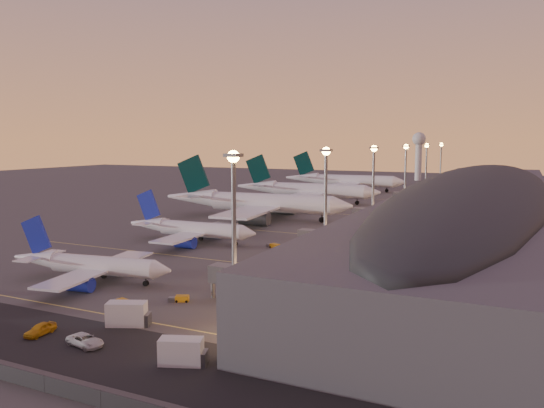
{
  "coord_description": "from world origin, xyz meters",
  "views": [
    {
      "loc": [
        73.85,
        -106.98,
        27.41
      ],
      "look_at": [
        2.0,
        45.0,
        7.0
      ],
      "focal_mm": 35.0,
      "sensor_mm": 36.0,
      "label": 1
    }
  ],
  "objects_px": {
    "airliner_wide_near": "(255,203)",
    "catering_truck_b": "(184,352)",
    "baggage_tug_b": "(180,299)",
    "service_van_e": "(85,340)",
    "airliner_wide_far": "(344,181)",
    "radar_tower": "(419,148)",
    "service_van_d": "(40,329)",
    "baggage_tug_a": "(121,302)",
    "baggage_tug_d": "(279,256)",
    "airliner_wide_mid": "(306,190)",
    "airliner_narrow_south": "(90,265)",
    "catering_truck_a": "(129,315)",
    "airliner_narrow_north": "(191,229)",
    "baggage_tug_c": "(273,246)"
  },
  "relations": [
    {
      "from": "airliner_wide_near",
      "to": "catering_truck_b",
      "type": "height_order",
      "value": "airliner_wide_near"
    },
    {
      "from": "baggage_tug_b",
      "to": "service_van_e",
      "type": "height_order",
      "value": "service_van_e"
    },
    {
      "from": "airliner_wide_far",
      "to": "service_van_e",
      "type": "distance_m",
      "value": 226.64
    },
    {
      "from": "radar_tower",
      "to": "service_van_d",
      "type": "bearing_deg",
      "value": -89.38
    },
    {
      "from": "catering_truck_b",
      "to": "service_van_d",
      "type": "bearing_deg",
      "value": 160.0
    },
    {
      "from": "baggage_tug_a",
      "to": "service_van_d",
      "type": "xyz_separation_m",
      "value": [
        -0.87,
        -15.75,
        0.38
      ]
    },
    {
      "from": "baggage_tug_d",
      "to": "service_van_e",
      "type": "distance_m",
      "value": 59.88
    },
    {
      "from": "airliner_wide_near",
      "to": "airliner_wide_mid",
      "type": "relative_size",
      "value": 1.06
    },
    {
      "from": "airliner_wide_mid",
      "to": "service_van_e",
      "type": "relative_size",
      "value": 11.64
    },
    {
      "from": "airliner_wide_mid",
      "to": "baggage_tug_a",
      "type": "height_order",
      "value": "airliner_wide_mid"
    },
    {
      "from": "airliner_narrow_south",
      "to": "baggage_tug_a",
      "type": "relative_size",
      "value": 10.01
    },
    {
      "from": "baggage_tug_a",
      "to": "baggage_tug_d",
      "type": "relative_size",
      "value": 0.97
    },
    {
      "from": "airliner_wide_near",
      "to": "baggage_tug_b",
      "type": "relative_size",
      "value": 18.91
    },
    {
      "from": "service_van_e",
      "to": "service_van_d",
      "type": "bearing_deg",
      "value": 97.41
    },
    {
      "from": "service_van_d",
      "to": "airliner_narrow_south",
      "type": "bearing_deg",
      "value": 117.36
    },
    {
      "from": "service_van_e",
      "to": "baggage_tug_b",
      "type": "bearing_deg",
      "value": 10.23
    },
    {
      "from": "airliner_wide_mid",
      "to": "airliner_wide_near",
      "type": "bearing_deg",
      "value": -91.96
    },
    {
      "from": "service_van_d",
      "to": "service_van_e",
      "type": "bearing_deg",
      "value": -5.79
    },
    {
      "from": "airliner_wide_far",
      "to": "airliner_wide_mid",
      "type": "bearing_deg",
      "value": -92.34
    },
    {
      "from": "baggage_tug_b",
      "to": "catering_truck_b",
      "type": "bearing_deg",
      "value": -77.78
    },
    {
      "from": "baggage_tug_a",
      "to": "catering_truck_a",
      "type": "distance_m",
      "value": 10.89
    },
    {
      "from": "radar_tower",
      "to": "catering_truck_b",
      "type": "relative_size",
      "value": 5.2
    },
    {
      "from": "airliner_narrow_south",
      "to": "airliner_narrow_north",
      "type": "height_order",
      "value": "airliner_narrow_north"
    },
    {
      "from": "airliner_narrow_south",
      "to": "baggage_tug_b",
      "type": "distance_m",
      "value": 23.77
    },
    {
      "from": "baggage_tug_a",
      "to": "catering_truck_a",
      "type": "xyz_separation_m",
      "value": [
        7.94,
        -7.35,
        1.21
      ]
    },
    {
      "from": "airliner_wide_far",
      "to": "baggage_tug_c",
      "type": "xyz_separation_m",
      "value": [
        30.29,
        -154.41,
        -4.95
      ]
    },
    {
      "from": "catering_truck_a",
      "to": "baggage_tug_a",
      "type": "bearing_deg",
      "value": 113.58
    },
    {
      "from": "radar_tower",
      "to": "catering_truck_b",
      "type": "xyz_separation_m",
      "value": [
        27.46,
        -315.38,
        -20.34
      ]
    },
    {
      "from": "airliner_narrow_north",
      "to": "service_van_e",
      "type": "height_order",
      "value": "airliner_narrow_north"
    },
    {
      "from": "radar_tower",
      "to": "service_van_d",
      "type": "distance_m",
      "value": 316.5
    },
    {
      "from": "airliner_wide_far",
      "to": "service_van_e",
      "type": "relative_size",
      "value": 11.76
    },
    {
      "from": "baggage_tug_c",
      "to": "catering_truck_a",
      "type": "distance_m",
      "value": 60.86
    },
    {
      "from": "airliner_wide_mid",
      "to": "baggage_tug_c",
      "type": "xyz_separation_m",
      "value": [
        28.92,
        -95.4,
        -4.9
      ]
    },
    {
      "from": "baggage_tug_c",
      "to": "service_van_e",
      "type": "distance_m",
      "value": 69.61
    },
    {
      "from": "baggage_tug_d",
      "to": "radar_tower",
      "type": "bearing_deg",
      "value": 75.65
    },
    {
      "from": "airliner_wide_mid",
      "to": "catering_truck_b",
      "type": "height_order",
      "value": "airliner_wide_mid"
    },
    {
      "from": "airliner_narrow_north",
      "to": "airliner_wide_far",
      "type": "distance_m",
      "value": 157.26
    },
    {
      "from": "baggage_tug_c",
      "to": "catering_truck_b",
      "type": "relative_size",
      "value": 0.64
    },
    {
      "from": "baggage_tug_c",
      "to": "airliner_wide_near",
      "type": "bearing_deg",
      "value": 142.5
    },
    {
      "from": "airliner_narrow_north",
      "to": "baggage_tug_b",
      "type": "height_order",
      "value": "airliner_narrow_north"
    },
    {
      "from": "baggage_tug_a",
      "to": "radar_tower",
      "type": "bearing_deg",
      "value": 106.47
    },
    {
      "from": "airliner_wide_near",
      "to": "baggage_tug_d",
      "type": "bearing_deg",
      "value": -62.76
    },
    {
      "from": "airliner_narrow_north",
      "to": "baggage_tug_d",
      "type": "relative_size",
      "value": 10.71
    },
    {
      "from": "airliner_narrow_south",
      "to": "catering_truck_a",
      "type": "height_order",
      "value": "airliner_narrow_south"
    },
    {
      "from": "airliner_wide_near",
      "to": "airliner_wide_mid",
      "type": "height_order",
      "value": "airliner_wide_near"
    },
    {
      "from": "airliner_wide_near",
      "to": "airliner_wide_mid",
      "type": "xyz_separation_m",
      "value": [
        -1.88,
        52.72,
        -0.3
      ]
    },
    {
      "from": "catering_truck_a",
      "to": "airliner_wide_near",
      "type": "bearing_deg",
      "value": 83.52
    },
    {
      "from": "airliner_narrow_north",
      "to": "service_van_e",
      "type": "bearing_deg",
      "value": -69.54
    },
    {
      "from": "airliner_narrow_north",
      "to": "radar_tower",
      "type": "height_order",
      "value": "radar_tower"
    },
    {
      "from": "catering_truck_b",
      "to": "service_van_e",
      "type": "bearing_deg",
      "value": 162.0
    }
  ]
}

